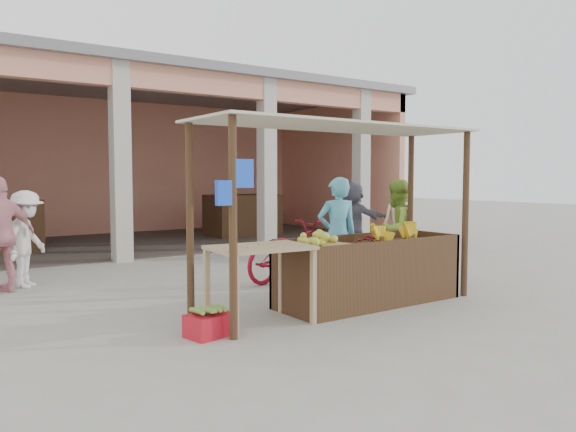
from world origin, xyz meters
TOP-DOWN VIEW (x-y plane):
  - ground at (0.00, 0.00)m, footprint 60.00×60.00m
  - market_building at (0.05, 8.93)m, footprint 14.40×6.40m
  - fruit_stall at (0.50, 0.00)m, footprint 2.60×0.95m
  - stall_awning at (-0.01, 0.06)m, footprint 4.09×1.35m
  - banana_heap at (1.00, 0.03)m, footprint 1.00×0.54m
  - melon_tray at (-0.29, 0.04)m, footprint 0.68×0.59m
  - berry_heap at (0.52, 0.03)m, footprint 0.41×0.34m
  - side_table at (-1.31, -0.12)m, footprint 1.20×0.85m
  - papaya_pile at (-1.31, -0.12)m, footprint 0.63×0.36m
  - red_crate at (-2.01, -0.21)m, footprint 0.53×0.43m
  - plantain_bundle at (-2.01, -0.21)m, footprint 0.39×0.27m
  - produce_sacks at (2.66, 5.16)m, footprint 0.74×0.46m
  - vendor_blue at (0.66, 0.85)m, footprint 0.80×0.69m
  - vendor_green at (1.98, 0.92)m, footprint 0.92×0.63m
  - motorcycle at (0.60, 2.02)m, footprint 1.04×2.05m
  - shopper_a at (-3.10, 3.86)m, footprint 1.05×1.15m
  - shopper_b at (-3.49, 3.57)m, footprint 1.22×0.91m
  - shopper_c at (4.06, 2.86)m, footprint 0.96×0.74m
  - shopper_d at (3.49, 3.68)m, footprint 1.07×1.68m

SIDE VIEW (x-z plane):
  - ground at x=0.00m, z-range 0.00..0.00m
  - red_crate at x=-2.01m, z-range 0.00..0.25m
  - produce_sacks at x=2.66m, z-range 0.00..0.56m
  - plantain_bundle at x=-2.01m, z-range 0.25..0.32m
  - fruit_stall at x=0.50m, z-range 0.00..0.80m
  - motorcycle at x=0.60m, z-range 0.00..1.02m
  - side_table at x=-1.31m, z-range 0.32..1.24m
  - shopper_a at x=-3.10m, z-range 0.00..1.63m
  - shopper_d at x=3.49m, z-range 0.00..1.69m
  - berry_heap at x=0.52m, z-range 0.80..0.93m
  - vendor_green at x=1.98m, z-range 0.00..1.76m
  - melon_tray at x=-0.29m, z-range 0.79..0.98m
  - shopper_c at x=4.06m, z-range 0.00..1.78m
  - banana_heap at x=1.00m, z-range 0.80..0.98m
  - vendor_blue at x=0.66m, z-range 0.00..1.82m
  - shopper_b at x=-3.49m, z-range 0.00..1.85m
  - papaya_pile at x=-1.31m, z-range 0.92..1.10m
  - stall_awning at x=-0.01m, z-range 0.78..3.17m
  - market_building at x=0.05m, z-range 0.60..4.80m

